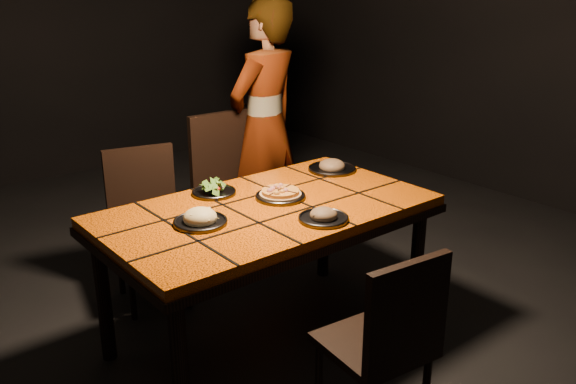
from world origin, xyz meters
TOP-DOWN VIEW (x-y plane):
  - room_shell at (0.00, 0.00)m, footprint 6.04×7.04m
  - dining_table at (0.00, 0.00)m, footprint 1.62×0.92m
  - chair_near at (-0.09, -0.88)m, footprint 0.42×0.42m
  - chair_far_left at (-0.25, 0.83)m, footprint 0.48×0.48m
  - chair_far_right at (0.42, 0.97)m, footprint 0.45×0.45m
  - diner at (0.73, 0.99)m, footprint 0.70×0.55m
  - plate_pizza at (0.12, 0.05)m, footprint 0.27×0.27m
  - plate_pasta at (-0.37, 0.01)m, footprint 0.25×0.25m
  - plate_salad at (-0.11, 0.31)m, footprint 0.23×0.23m
  - plate_mushroom_a at (0.09, -0.31)m, footprint 0.23×0.23m
  - plate_mushroom_b at (0.64, 0.22)m, footprint 0.28×0.28m

SIDE VIEW (x-z plane):
  - chair_near at x=-0.09m, z-range 0.06..0.91m
  - chair_far_left at x=-0.25m, z-range 0.06..0.95m
  - chair_far_right at x=0.42m, z-range 0.07..1.05m
  - dining_table at x=0.00m, z-range 0.30..1.05m
  - plate_pizza at x=0.12m, z-range 0.75..0.79m
  - plate_mushroom_a at x=0.09m, z-range 0.73..0.81m
  - plate_pasta at x=-0.37m, z-range 0.73..0.81m
  - plate_mushroom_b at x=0.64m, z-range 0.73..0.82m
  - plate_salad at x=-0.11m, z-range 0.74..0.81m
  - diner at x=0.73m, z-range 0.00..1.70m
  - room_shell at x=0.00m, z-range -0.04..3.04m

